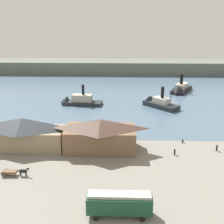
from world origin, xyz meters
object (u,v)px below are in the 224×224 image
(ferry_shed_east_terminal, at_px, (23,133))
(ferry_moored_west, at_px, (78,101))
(ferry_outer_harbor, at_px, (180,89))
(horse_cart, at_px, (14,172))
(ferry_shed_customs_shed, at_px, (100,135))
(ferry_departing_north, at_px, (157,103))
(pedestrian_near_west_shed, at_px, (175,152))
(mooring_post_west, at_px, (183,141))
(street_tram, at_px, (119,203))
(pedestrian_at_waters_edge, at_px, (217,148))

(ferry_shed_east_terminal, relative_size, ferry_moored_west, 1.20)
(ferry_outer_harbor, bearing_deg, horse_cart, -123.13)
(ferry_shed_customs_shed, bearing_deg, ferry_shed_east_terminal, 178.36)
(ferry_outer_harbor, relative_size, ferry_departing_north, 1.25)
(ferry_outer_harbor, bearing_deg, pedestrian_near_west_shed, -102.78)
(ferry_shed_east_terminal, relative_size, ferry_outer_harbor, 1.14)
(horse_cart, relative_size, ferry_outer_harbor, 0.32)
(mooring_post_west, distance_m, ferry_departing_north, 37.28)
(ferry_shed_east_terminal, xyz_separation_m, ferry_outer_harbor, (53.98, 65.00, -3.83))
(pedestrian_near_west_shed, height_order, mooring_post_west, pedestrian_near_west_shed)
(ferry_moored_west, height_order, ferry_departing_north, ferry_departing_north)
(ferry_shed_customs_shed, relative_size, horse_cart, 3.02)
(pedestrian_near_west_shed, distance_m, ferry_outer_harbor, 69.82)
(horse_cart, xyz_separation_m, mooring_post_west, (39.48, 17.85, -0.48))
(ferry_outer_harbor, xyz_separation_m, ferry_departing_north, (-14.00, -23.71, -0.05))
(ferry_shed_east_terminal, height_order, pedestrian_near_west_shed, ferry_shed_east_terminal)
(horse_cart, distance_m, ferry_departing_north, 66.57)
(ferry_shed_customs_shed, distance_m, horse_cart, 22.08)
(street_tram, bearing_deg, mooring_post_west, 60.18)
(ferry_shed_customs_shed, distance_m, ferry_outer_harbor, 73.95)
(mooring_post_west, bearing_deg, ferry_departing_north, 93.19)
(pedestrian_at_waters_edge, distance_m, ferry_outer_harbor, 65.57)
(ferry_shed_east_terminal, height_order, ferry_moored_west, ferry_shed_east_terminal)
(ferry_shed_customs_shed, bearing_deg, street_tram, -78.63)
(street_tram, distance_m, ferry_outer_harbor, 95.16)
(ferry_shed_customs_shed, height_order, ferry_outer_harbor, ferry_shed_customs_shed)
(pedestrian_at_waters_edge, xyz_separation_m, ferry_outer_harbor, (4.27, 65.43, -0.54))
(pedestrian_near_west_shed, xyz_separation_m, mooring_post_west, (3.51, 7.16, -0.33))
(ferry_shed_customs_shed, xyz_separation_m, ferry_moored_west, (-12.77, 43.67, -3.82))
(horse_cart, distance_m, ferry_moored_west, 57.06)
(ferry_moored_west, bearing_deg, ferry_shed_customs_shed, -73.69)
(horse_cart, relative_size, pedestrian_near_west_shed, 3.50)
(street_tram, bearing_deg, ferry_shed_east_terminal, 134.33)
(ferry_shed_customs_shed, bearing_deg, pedestrian_at_waters_edge, 0.26)
(ferry_shed_customs_shed, distance_m, ferry_moored_west, 45.66)
(pedestrian_at_waters_edge, bearing_deg, horse_cart, -164.20)
(ferry_shed_east_terminal, bearing_deg, pedestrian_near_west_shed, -4.59)
(ferry_shed_east_terminal, relative_size, pedestrian_at_waters_edge, 12.18)
(ferry_outer_harbor, height_order, ferry_moored_west, ferry_outer_harbor)
(street_tram, relative_size, ferry_outer_harbor, 0.58)
(horse_cart, distance_m, pedestrian_near_west_shed, 37.52)
(mooring_post_west, bearing_deg, horse_cart, -155.67)
(mooring_post_west, bearing_deg, pedestrian_at_waters_edge, -30.49)
(pedestrian_near_west_shed, bearing_deg, ferry_shed_east_terminal, 175.41)
(horse_cart, height_order, ferry_outer_harbor, ferry_outer_harbor)
(ferry_departing_north, bearing_deg, street_tram, -102.59)
(ferry_shed_customs_shed, height_order, pedestrian_near_west_shed, ferry_shed_customs_shed)
(horse_cart, bearing_deg, ferry_shed_customs_shed, 37.17)
(pedestrian_near_west_shed, height_order, ferry_departing_north, ferry_departing_north)
(mooring_post_west, height_order, ferry_moored_west, ferry_moored_west)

